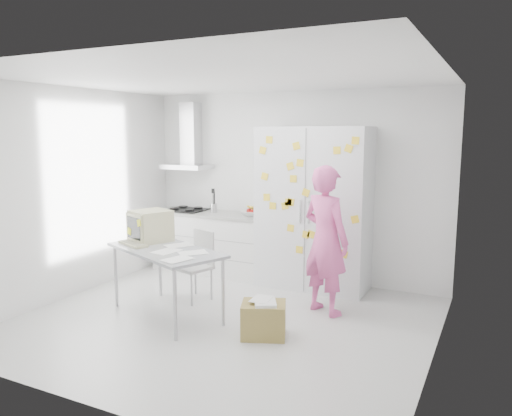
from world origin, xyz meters
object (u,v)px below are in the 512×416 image
at_px(person, 326,240).
at_px(chair, 198,261).
at_px(cardboard_box, 264,319).
at_px(desk, 155,236).

distance_m(person, chair, 1.68).
bearing_deg(chair, cardboard_box, -11.31).
bearing_deg(chair, desk, -99.03).
relative_size(chair, cardboard_box, 1.58).
bearing_deg(desk, cardboard_box, 15.24).
distance_m(person, desk, 2.03).
bearing_deg(cardboard_box, desk, 172.71).
relative_size(desk, chair, 1.88).
height_order(desk, cardboard_box, desk).
xyz_separation_m(person, cardboard_box, (-0.34, -0.97, -0.69)).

